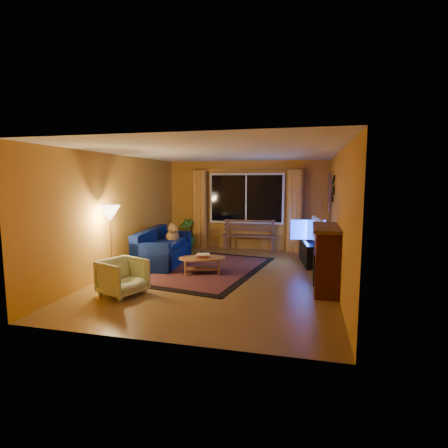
% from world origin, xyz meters
% --- Properties ---
extents(floor, '(4.50, 6.00, 0.02)m').
position_xyz_m(floor, '(0.00, 0.00, -0.01)').
color(floor, brown).
rests_on(floor, ground).
extents(ceiling, '(4.50, 6.00, 0.02)m').
position_xyz_m(ceiling, '(0.00, 0.00, 2.51)').
color(ceiling, white).
rests_on(ceiling, ground).
extents(wall_back, '(4.50, 0.02, 2.50)m').
position_xyz_m(wall_back, '(0.00, 3.01, 1.25)').
color(wall_back, '#C4822B').
rests_on(wall_back, ground).
extents(wall_left, '(0.02, 6.00, 2.50)m').
position_xyz_m(wall_left, '(-2.26, 0.00, 1.25)').
color(wall_left, '#C4822B').
rests_on(wall_left, ground).
extents(wall_right, '(0.02, 6.00, 2.50)m').
position_xyz_m(wall_right, '(2.26, 0.00, 1.25)').
color(wall_right, '#C4822B').
rests_on(wall_right, ground).
extents(window, '(2.00, 0.02, 1.30)m').
position_xyz_m(window, '(0.00, 2.94, 1.45)').
color(window, black).
rests_on(window, wall_back).
extents(curtain_rod, '(3.20, 0.03, 0.03)m').
position_xyz_m(curtain_rod, '(0.00, 2.90, 2.25)').
color(curtain_rod, '#BF8C3F').
rests_on(curtain_rod, wall_back).
extents(curtain_left, '(0.36, 0.36, 2.24)m').
position_xyz_m(curtain_left, '(-1.35, 2.88, 1.12)').
color(curtain_left, gold).
rests_on(curtain_left, ground).
extents(curtain_right, '(0.36, 0.36, 2.24)m').
position_xyz_m(curtain_right, '(1.35, 2.88, 1.12)').
color(curtain_right, gold).
rests_on(curtain_right, ground).
extents(bench, '(1.47, 0.49, 0.43)m').
position_xyz_m(bench, '(0.12, 2.70, 0.22)').
color(bench, '#513327').
rests_on(bench, ground).
extents(potted_plant, '(0.60, 0.60, 0.85)m').
position_xyz_m(potted_plant, '(-1.69, 2.69, 0.42)').
color(potted_plant, '#235B1E').
rests_on(potted_plant, ground).
extents(sofa, '(1.03, 2.06, 0.80)m').
position_xyz_m(sofa, '(-1.59, 0.80, 0.40)').
color(sofa, '#081449').
rests_on(sofa, ground).
extents(dog, '(0.39, 0.47, 0.44)m').
position_xyz_m(dog, '(-1.54, 1.24, 0.62)').
color(dog, '#9D6C3A').
rests_on(dog, sofa).
extents(armchair, '(0.82, 0.85, 0.69)m').
position_xyz_m(armchair, '(-1.36, -1.49, 0.34)').
color(armchair, beige).
rests_on(armchair, ground).
extents(floor_lamp, '(0.32, 0.32, 1.48)m').
position_xyz_m(floor_lamp, '(-2.00, -0.78, 0.74)').
color(floor_lamp, '#BF8C3F').
rests_on(floor_lamp, ground).
extents(rug, '(2.63, 3.63, 0.02)m').
position_xyz_m(rug, '(-0.39, 0.47, 0.01)').
color(rug, maroon).
rests_on(rug, ground).
extents(coffee_table, '(1.22, 1.22, 0.36)m').
position_xyz_m(coffee_table, '(-0.42, 0.10, 0.18)').
color(coffee_table, '#A16D47').
rests_on(coffee_table, ground).
extents(tv_console, '(0.60, 1.30, 0.52)m').
position_xyz_m(tv_console, '(1.82, 1.57, 0.26)').
color(tv_console, black).
rests_on(tv_console, ground).
extents(television, '(0.31, 1.01, 0.58)m').
position_xyz_m(television, '(1.82, 1.57, 0.81)').
color(television, black).
rests_on(television, tv_console).
extents(fireplace, '(0.40, 1.20, 1.10)m').
position_xyz_m(fireplace, '(2.05, -0.40, 0.55)').
color(fireplace, maroon).
rests_on(fireplace, ground).
extents(mirror_cluster, '(0.06, 0.60, 0.56)m').
position_xyz_m(mirror_cluster, '(2.21, 1.30, 1.80)').
color(mirror_cluster, black).
rests_on(mirror_cluster, wall_right).
extents(painting, '(0.04, 0.76, 0.96)m').
position_xyz_m(painting, '(2.22, 2.45, 1.65)').
color(painting, orange).
rests_on(painting, wall_right).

